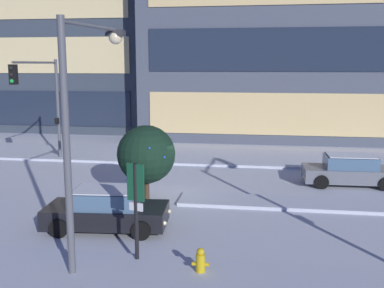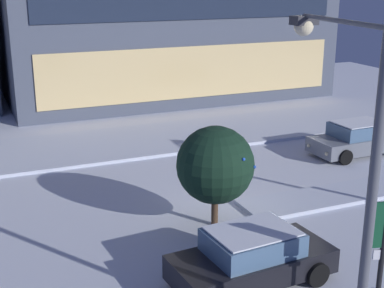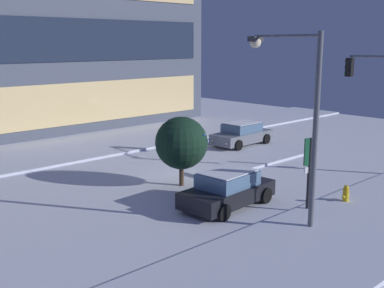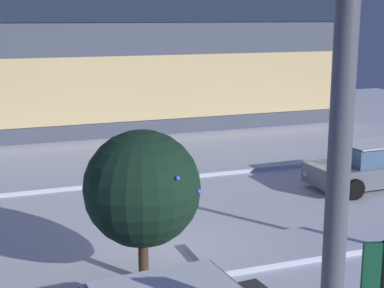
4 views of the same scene
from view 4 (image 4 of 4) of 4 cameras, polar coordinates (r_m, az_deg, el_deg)
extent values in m
plane|color=silver|center=(13.73, -2.91, -11.55)|extent=(52.00, 52.00, 0.00)
cube|color=silver|center=(22.09, -10.03, -2.21)|extent=(52.00, 5.20, 0.14)
cube|color=silver|center=(15.73, 16.24, -8.59)|extent=(9.00, 1.80, 0.14)
cube|color=#F2D18C|center=(27.83, -1.88, 5.59)|extent=(18.27, 0.10, 3.03)
cube|color=slate|center=(20.31, 17.30, -2.55)|extent=(4.46, 1.97, 0.66)
cube|color=slate|center=(20.17, 17.41, -0.87)|extent=(2.42, 1.73, 0.60)
cube|color=white|center=(20.10, 17.47, 0.06)|extent=(2.25, 1.61, 0.04)
sphere|color=#F9E5B2|center=(18.52, 13.16, -3.83)|extent=(0.16, 0.16, 0.16)
sphere|color=#F9E5B2|center=(19.52, 11.05, -2.90)|extent=(0.16, 0.16, 0.16)
cylinder|color=black|center=(18.79, 15.58, -4.27)|extent=(0.67, 0.24, 0.66)
cylinder|color=black|center=(20.22, 12.41, -2.92)|extent=(0.67, 0.24, 0.66)
cylinder|color=#565960|center=(5.30, 13.69, -10.80)|extent=(0.20, 0.20, 7.03)
cube|color=#144C2D|center=(7.41, 18.24, -13.03)|extent=(0.54, 0.21, 1.09)
cylinder|color=#473323|center=(12.76, -4.77, -11.04)|extent=(0.22, 0.22, 1.01)
sphere|color=black|center=(12.22, -4.90, -4.35)|extent=(2.47, 2.47, 2.47)
sphere|color=blue|center=(13.23, -7.38, -2.09)|extent=(0.10, 0.10, 0.10)
sphere|color=blue|center=(11.75, 0.63, -4.67)|extent=(0.10, 0.10, 0.10)
sphere|color=blue|center=(11.22, -1.44, -3.35)|extent=(0.10, 0.10, 0.10)
sphere|color=blue|center=(13.27, -5.85, -1.43)|extent=(0.10, 0.10, 0.10)
sphere|color=blue|center=(13.42, -4.99, -5.97)|extent=(0.10, 0.10, 0.10)
sphere|color=blue|center=(13.10, -4.18, -0.38)|extent=(0.10, 0.10, 0.10)
camera|label=1|loc=(10.73, 112.43, -3.49)|focal=43.21mm
camera|label=2|loc=(5.63, -152.55, 11.75)|focal=51.50mm
camera|label=3|loc=(12.64, -133.99, -3.73)|focal=44.99mm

